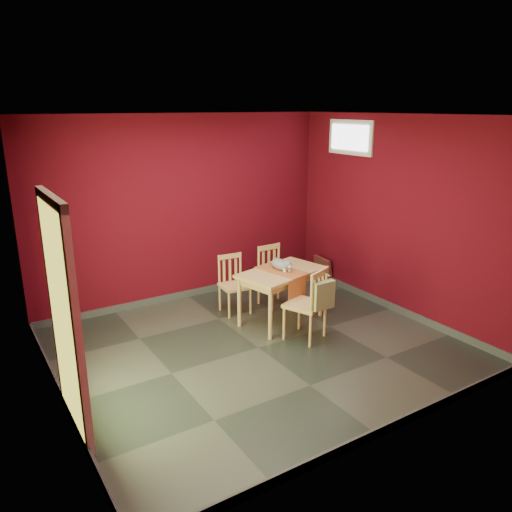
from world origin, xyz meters
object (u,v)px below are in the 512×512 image
chair_far_left (234,283)px  chair_far_right (274,275)px  cat (280,262)px  picture_frame (323,269)px  chair_near (308,303)px  tote_bag (323,295)px  dining_table (281,277)px

chair_far_left → chair_far_right: 0.63m
chair_far_right → cat: (-0.22, -0.48, 0.36)m
cat → picture_frame: bearing=34.0°
chair_near → tote_bag: (0.05, -0.21, 0.16)m
dining_table → tote_bag: tote_bag is taller
chair_far_right → tote_bag: (-0.23, -1.37, 0.19)m
tote_bag → cat: cat is taller
chair_far_right → picture_frame: bearing=17.4°
cat → chair_far_left: bearing=128.7°
chair_far_left → tote_bag: bearing=-74.8°
picture_frame → tote_bag: bearing=-130.0°
chair_far_right → tote_bag: same height
chair_far_left → picture_frame: (1.88, 0.31, -0.21)m
chair_near → dining_table: bearing=87.0°
chair_far_right → chair_far_left: bearing=172.1°
picture_frame → chair_far_right: bearing=-162.6°
tote_bag → cat: bearing=90.0°
chair_far_right → cat: 0.64m
chair_near → picture_frame: size_ratio=2.22×
chair_far_right → picture_frame: chair_far_right is taller
chair_near → tote_bag: bearing=-75.5°
tote_bag → chair_far_right: bearing=80.7°
cat → picture_frame: (1.48, 0.87, -0.60)m
cat → chair_near: bearing=-91.0°
chair_far_right → picture_frame: 1.34m
chair_near → cat: 0.76m
tote_bag → picture_frame: 2.34m
dining_table → tote_bag: bearing=-88.5°
tote_bag → chair_near: bearing=104.5°
dining_table → cat: cat is taller
chair_far_left → cat: size_ratio=2.12×
tote_bag → picture_frame: (1.48, 1.76, -0.43)m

